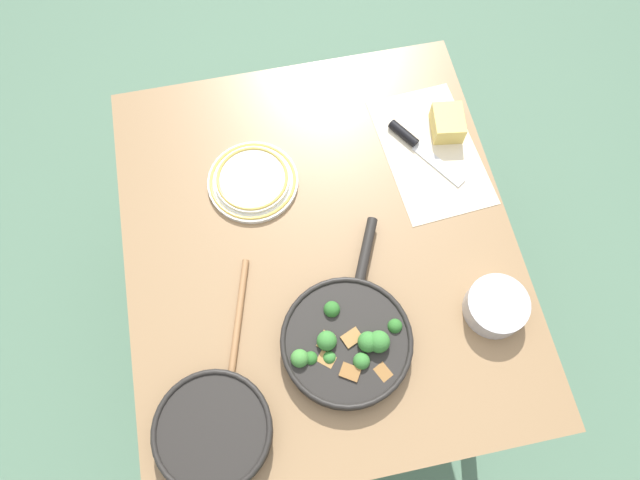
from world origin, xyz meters
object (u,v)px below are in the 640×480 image
wooden_spoon (232,368)px  dinner_plate_stack (253,180)px  skillet_eggs (213,433)px  cheese_block (447,123)px  skillet_broccoli (347,341)px  prep_bowl_steel (496,306)px  grater_knife (415,144)px

wooden_spoon → dinner_plate_stack: bearing=-179.1°
skillet_eggs → wooden_spoon: bearing=177.4°
skillet_eggs → cheese_block: size_ratio=3.50×
skillet_broccoli → prep_bowl_steel: bearing=-64.0°
skillet_eggs → grater_knife: 0.83m
dinner_plate_stack → prep_bowl_steel: prep_bowl_steel is taller
skillet_eggs → wooden_spoon: size_ratio=0.91×
skillet_broccoli → wooden_spoon: size_ratio=1.06×
grater_knife → wooden_spoon: bearing=-81.9°
wooden_spoon → prep_bowl_steel: (0.01, -0.59, 0.02)m
skillet_eggs → wooden_spoon: 0.14m
grater_knife → dinner_plate_stack: bearing=-119.7°
prep_bowl_steel → grater_knife: bearing=7.4°
grater_knife → prep_bowl_steel: 0.45m
wooden_spoon → grater_knife: grater_knife is taller
skillet_eggs → prep_bowl_steel: size_ratio=2.63×
skillet_eggs → grater_knife: size_ratio=1.67×
skillet_broccoli → skillet_eggs: (-0.13, 0.31, 0.00)m
cheese_block → prep_bowl_steel: (-0.48, 0.03, 0.00)m
grater_knife → cheese_block: cheese_block is taller
wooden_spoon → cheese_block: cheese_block is taller
skillet_eggs → cheese_block: bearing=153.0°
skillet_eggs → skillet_broccoli: bearing=133.3°
cheese_block → dinner_plate_stack: size_ratio=0.46×
skillet_broccoli → dinner_plate_stack: size_ratio=1.88×
wooden_spoon → dinner_plate_stack: dinner_plate_stack is taller
skillet_broccoli → skillet_eggs: 0.33m
dinner_plate_stack → prep_bowl_steel: size_ratio=1.64×
prep_bowl_steel → dinner_plate_stack: bearing=48.2°
grater_knife → prep_bowl_steel: size_ratio=1.57×
skillet_eggs → wooden_spoon: skillet_eggs is taller
cheese_block → prep_bowl_steel: 0.48m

